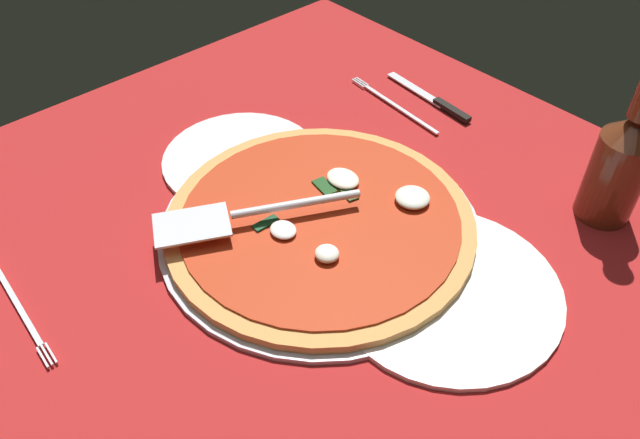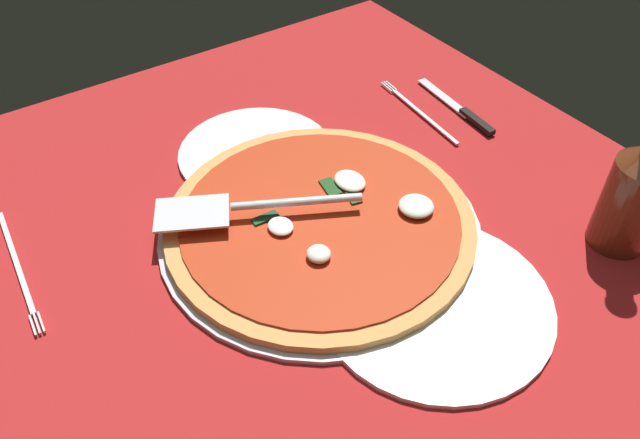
% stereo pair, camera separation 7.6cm
% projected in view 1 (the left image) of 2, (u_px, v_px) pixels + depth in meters
% --- Properties ---
extents(ground_plane, '(0.94, 0.94, 0.01)m').
position_uv_depth(ground_plane, '(304.00, 238.00, 0.77)').
color(ground_plane, '#A51F1F').
extents(checker_pattern, '(0.94, 0.94, 0.00)m').
position_uv_depth(checker_pattern, '(303.00, 235.00, 0.77)').
color(checker_pattern, silver).
rests_on(checker_pattern, ground_plane).
extents(pizza_pan, '(0.39, 0.39, 0.01)m').
position_uv_depth(pizza_pan, '(320.00, 228.00, 0.77)').
color(pizza_pan, silver).
rests_on(pizza_pan, ground_plane).
extents(dinner_plate_left, '(0.26, 0.26, 0.01)m').
position_uv_depth(dinner_plate_left, '(446.00, 290.00, 0.70)').
color(dinner_plate_left, white).
rests_on(dinner_plate_left, ground_plane).
extents(dinner_plate_right, '(0.22, 0.22, 0.01)m').
position_uv_depth(dinner_plate_right, '(241.00, 159.00, 0.87)').
color(dinner_plate_right, silver).
rests_on(dinner_plate_right, ground_plane).
extents(pizza, '(0.38, 0.38, 0.03)m').
position_uv_depth(pizza, '(321.00, 221.00, 0.76)').
color(pizza, '#D4944D').
rests_on(pizza, pizza_pan).
extents(pizza_server, '(0.14, 0.23, 0.01)m').
position_uv_depth(pizza_server, '(245.00, 215.00, 0.73)').
color(pizza_server, silver).
rests_on(pizza_server, pizza).
extents(place_setting_near, '(0.21, 0.14, 0.01)m').
position_uv_depth(place_setting_near, '(415.00, 105.00, 0.97)').
color(place_setting_near, white).
rests_on(place_setting_near, ground_plane).
extents(beer_bottle, '(0.07, 0.07, 0.22)m').
position_uv_depth(beer_bottle, '(621.00, 162.00, 0.74)').
color(beer_bottle, '#5E2B17').
rests_on(beer_bottle, ground_plane).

